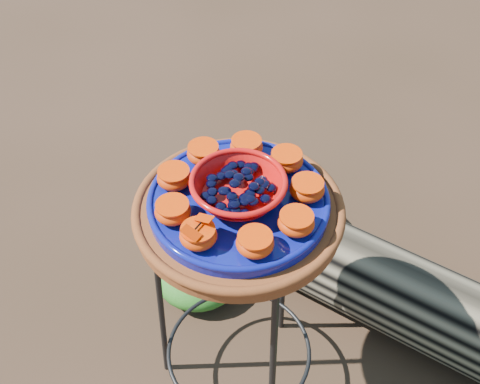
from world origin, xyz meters
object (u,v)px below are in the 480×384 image
Objects in this scene: plant_stand at (239,310)px; red_bowl at (238,190)px; terracotta_saucer at (238,213)px; driftwood_log at (386,287)px; cobalt_plate at (238,203)px.

plant_stand is 3.66× the size of red_bowl.
driftwood_log is at bearing 64.10° from terracotta_saucer.
red_bowl reaches higher than terracotta_saucer.
plant_stand is 0.40m from cobalt_plate.
plant_stand is at bearing 0.00° from red_bowl.
driftwood_log is at bearing 64.10° from red_bowl.
terracotta_saucer is at bearing 0.00° from cobalt_plate.
red_bowl reaches higher than plant_stand.
cobalt_plate reaches higher than driftwood_log.
cobalt_plate reaches higher than plant_stand.
cobalt_plate is 0.27× the size of driftwood_log.
terracotta_saucer is 0.07m from red_bowl.
red_bowl reaches higher than driftwood_log.
terracotta_saucer reaches higher than driftwood_log.
red_bowl is (0.00, 0.00, 0.07)m from terracotta_saucer.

